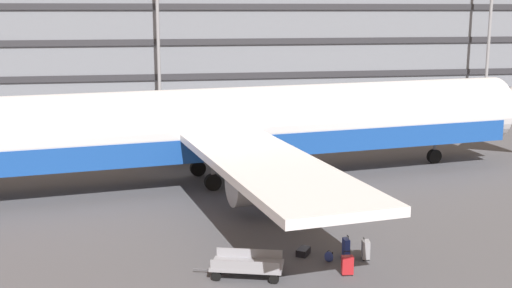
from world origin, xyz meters
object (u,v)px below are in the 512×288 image
(suitcase_upright, at_px, (347,265))
(suitcase_scuffed, at_px, (303,252))
(airliner, at_px, (222,127))
(backpack_silver, at_px, (329,257))
(suitcase_purple, at_px, (366,249))
(baggage_cart, at_px, (247,265))
(suitcase_teal, at_px, (346,247))

(suitcase_upright, xyz_separation_m, suitcase_scuffed, (-1.08, 2.24, -0.26))
(airliner, height_order, backpack_silver, airliner)
(airliner, xyz_separation_m, suitcase_upright, (2.77, -14.18, -2.75))
(suitcase_purple, bearing_deg, airliner, 107.16)
(airliner, distance_m, suitcase_purple, 13.68)
(suitcase_upright, distance_m, baggage_cart, 3.67)
(suitcase_teal, relative_size, baggage_cart, 0.26)
(suitcase_upright, relative_size, backpack_silver, 1.94)
(suitcase_purple, xyz_separation_m, suitcase_upright, (-1.19, -1.37, -0.01))
(suitcase_purple, height_order, suitcase_scuffed, suitcase_purple)
(suitcase_purple, bearing_deg, suitcase_upright, -130.86)
(suitcase_purple, distance_m, baggage_cart, 4.89)
(suitcase_teal, bearing_deg, airliner, 104.70)
(suitcase_teal, distance_m, baggage_cart, 4.29)
(suitcase_scuffed, relative_size, baggage_cart, 0.23)
(suitcase_teal, bearing_deg, suitcase_purple, -26.62)
(suitcase_scuffed, bearing_deg, suitcase_teal, -18.36)
(baggage_cart, bearing_deg, suitcase_upright, -8.62)
(suitcase_purple, bearing_deg, baggage_cart, -170.30)
(suitcase_teal, bearing_deg, backpack_silver, -155.77)
(airliner, relative_size, suitcase_purple, 48.35)
(airliner, bearing_deg, suitcase_upright, -78.96)
(suitcase_upright, height_order, backpack_silver, suitcase_upright)
(suitcase_teal, relative_size, suitcase_scuffed, 1.14)
(suitcase_scuffed, bearing_deg, airliner, 98.03)
(airliner, distance_m, suitcase_scuffed, 12.42)
(airliner, bearing_deg, suitcase_purple, -72.84)
(suitcase_teal, height_order, suitcase_upright, suitcase_upright)
(suitcase_scuffed, bearing_deg, suitcase_upright, -64.21)
(suitcase_teal, height_order, suitcase_scuffed, suitcase_teal)
(airliner, xyz_separation_m, suitcase_scuffed, (1.68, -11.93, -3.01))
(airliner, distance_m, backpack_silver, 13.39)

